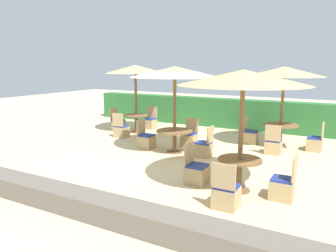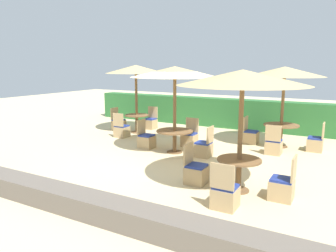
# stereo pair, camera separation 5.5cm
# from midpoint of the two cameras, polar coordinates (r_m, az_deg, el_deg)

# --- Properties ---
(ground_plane) EXTENTS (40.00, 40.00, 0.00)m
(ground_plane) POSITION_cam_midpoint_polar(r_m,az_deg,el_deg) (9.45, -1.93, -5.96)
(ground_plane) COLOR beige
(hedge_row) EXTENTS (13.00, 0.70, 1.24)m
(hedge_row) POSITION_cam_midpoint_polar(r_m,az_deg,el_deg) (14.49, 9.87, 2.26)
(hedge_row) COLOR #2D6B33
(hedge_row) RESTS_ON ground_plane
(stone_border) EXTENTS (10.00, 0.56, 0.40)m
(stone_border) POSITION_cam_midpoint_polar(r_m,az_deg,el_deg) (6.73, -18.22, -11.78)
(stone_border) COLOR #6B6056
(stone_border) RESTS_ON ground_plane
(parasol_front_right) EXTENTS (2.73, 2.73, 2.61)m
(parasol_front_right) POSITION_cam_midpoint_polar(r_m,az_deg,el_deg) (6.92, 12.77, 8.16)
(parasol_front_right) COLOR brown
(parasol_front_right) RESTS_ON ground_plane
(round_table_front_right) EXTENTS (0.94, 0.94, 0.72)m
(round_table_front_right) POSITION_cam_midpoint_polar(r_m,az_deg,el_deg) (7.25, 12.15, -6.96)
(round_table_front_right) COLOR brown
(round_table_front_right) RESTS_ON ground_plane
(patio_chair_front_right_east) EXTENTS (0.46, 0.46, 0.93)m
(patio_chair_front_right_east) POSITION_cam_midpoint_polar(r_m,az_deg,el_deg) (7.13, 19.21, -9.99)
(patio_chair_front_right_east) COLOR tan
(patio_chair_front_right_east) RESTS_ON ground_plane
(patio_chair_front_right_west) EXTENTS (0.46, 0.46, 0.93)m
(patio_chair_front_right_west) POSITION_cam_midpoint_polar(r_m,az_deg,el_deg) (7.63, 4.74, -8.05)
(patio_chair_front_right_west) COLOR tan
(patio_chair_front_right_west) RESTS_ON ground_plane
(patio_chair_front_right_south) EXTENTS (0.46, 0.46, 0.93)m
(patio_chair_front_right_south) POSITION_cam_midpoint_polar(r_m,az_deg,el_deg) (6.46, 9.83, -11.74)
(patio_chair_front_right_south) COLOR tan
(patio_chair_front_right_south) RESTS_ON ground_plane
(parasol_back_right) EXTENTS (2.50, 2.50, 2.64)m
(parasol_back_right) POSITION_cam_midpoint_polar(r_m,az_deg,el_deg) (11.25, 19.47, 8.85)
(parasol_back_right) COLOR brown
(parasol_back_right) RESTS_ON ground_plane
(round_table_back_right) EXTENTS (1.14, 1.14, 0.76)m
(round_table_back_right) POSITION_cam_midpoint_polar(r_m,az_deg,el_deg) (11.44, 18.90, -0.46)
(round_table_back_right) COLOR brown
(round_table_back_right) RESTS_ON ground_plane
(patio_chair_back_right_south) EXTENTS (0.46, 0.46, 0.93)m
(patio_chair_back_right_south) POSITION_cam_midpoint_polar(r_m,az_deg,el_deg) (10.52, 17.74, -3.27)
(patio_chair_back_right_south) COLOR tan
(patio_chair_back_right_south) RESTS_ON ground_plane
(patio_chair_back_right_west) EXTENTS (0.46, 0.46, 0.93)m
(patio_chair_back_right_west) POSITION_cam_midpoint_polar(r_m,az_deg,el_deg) (11.71, 14.00, -1.68)
(patio_chair_back_right_west) COLOR tan
(patio_chair_back_right_west) RESTS_ON ground_plane
(patio_chair_back_right_east) EXTENTS (0.46, 0.46, 0.93)m
(patio_chair_back_right_east) POSITION_cam_midpoint_polar(r_m,az_deg,el_deg) (11.35, 24.11, -2.71)
(patio_chair_back_right_east) COLOR tan
(patio_chair_back_right_east) RESTS_ON ground_plane
(parasol_back_left) EXTENTS (2.38, 2.38, 2.68)m
(parasol_back_left) POSITION_cam_midpoint_polar(r_m,az_deg,el_deg) (12.99, -5.83, 9.75)
(parasol_back_left) COLOR brown
(parasol_back_left) RESTS_ON ground_plane
(round_table_back_left) EXTENTS (0.95, 0.95, 0.72)m
(round_table_back_left) POSITION_cam_midpoint_polar(r_m,az_deg,el_deg) (13.17, -5.67, 1.20)
(round_table_back_left) COLOR brown
(round_table_back_left) RESTS_ON ground_plane
(patio_chair_back_left_west) EXTENTS (0.46, 0.46, 0.93)m
(patio_chair_back_left_west) POSITION_cam_midpoint_polar(r_m,az_deg,el_deg) (13.83, -8.85, 0.38)
(patio_chair_back_left_west) COLOR tan
(patio_chair_back_left_west) RESTS_ON ground_plane
(patio_chair_back_left_north) EXTENTS (0.46, 0.46, 0.93)m
(patio_chair_back_left_north) POSITION_cam_midpoint_polar(r_m,az_deg,el_deg) (13.96, -3.27, 0.59)
(patio_chair_back_left_north) COLOR tan
(patio_chair_back_left_north) RESTS_ON ground_plane
(patio_chair_back_left_south) EXTENTS (0.46, 0.46, 0.93)m
(patio_chair_back_left_south) POSITION_cam_midpoint_polar(r_m,az_deg,el_deg) (12.45, -8.28, -0.75)
(patio_chair_back_left_south) COLOR tan
(patio_chair_back_left_south) RESTS_ON ground_plane
(parasol_center) EXTENTS (2.68, 2.68, 2.65)m
(parasol_center) POSITION_cam_midpoint_polar(r_m,az_deg,el_deg) (9.90, 1.03, 9.36)
(parasol_center) COLOR brown
(parasol_center) RESTS_ON ground_plane
(round_table_center) EXTENTS (1.14, 1.14, 0.70)m
(round_table_center) POSITION_cam_midpoint_polar(r_m,az_deg,el_deg) (10.12, 0.99, -1.53)
(round_table_center) COLOR brown
(round_table_center) RESTS_ON ground_plane
(patio_chair_center_west) EXTENTS (0.46, 0.46, 0.93)m
(patio_chair_center_west) POSITION_cam_midpoint_polar(r_m,az_deg,el_deg) (10.76, -3.99, -2.47)
(patio_chair_center_west) COLOR tan
(patio_chair_center_west) RESTS_ON ground_plane
(patio_chair_center_north) EXTENTS (0.46, 0.46, 0.93)m
(patio_chair_center_north) POSITION_cam_midpoint_polar(r_m,az_deg,el_deg) (11.03, 3.61, -2.14)
(patio_chair_center_north) COLOR tan
(patio_chair_center_north) RESTS_ON ground_plane
(patio_chair_center_east) EXTENTS (0.46, 0.46, 0.93)m
(patio_chair_center_east) POSITION_cam_midpoint_polar(r_m,az_deg,el_deg) (9.78, 6.11, -3.85)
(patio_chair_center_east) COLOR tan
(patio_chair_center_east) RESTS_ON ground_plane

